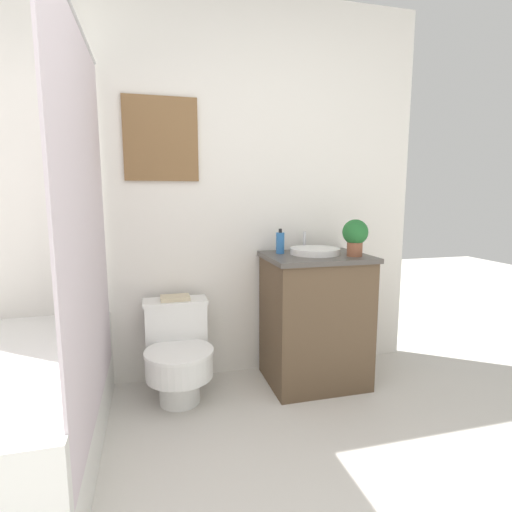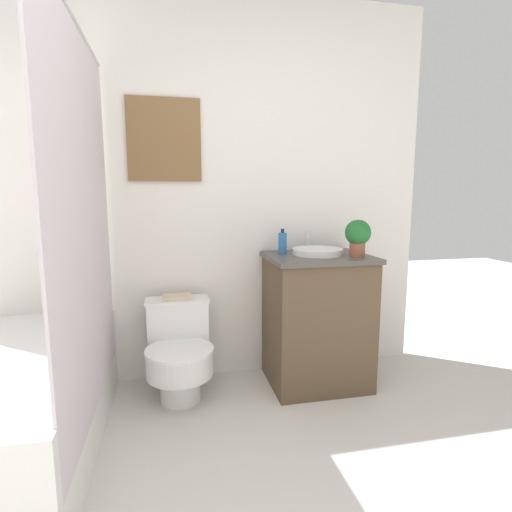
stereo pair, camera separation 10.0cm
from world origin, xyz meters
The scene contains 8 objects.
wall_back centered at (0.00, 2.02, 1.25)m, with size 3.31×0.07×2.50m.
shower_area centered at (-0.79, 1.28, 0.29)m, with size 0.70×1.42×1.98m.
toilet centered at (-0.06, 1.72, 0.29)m, with size 0.40×0.54×0.58m.
vanity centered at (0.83, 1.71, 0.43)m, with size 0.64×0.53×0.85m.
sink centered at (0.83, 1.74, 0.87)m, with size 0.32×0.35×0.13m.
soap_bottle centered at (0.62, 1.82, 0.92)m, with size 0.05×0.05×0.16m.
potted_plant centered at (1.03, 1.60, 0.98)m, with size 0.16×0.16×0.23m.
book_on_tank centered at (-0.06, 1.85, 0.59)m, with size 0.18×0.12×0.02m.
Camera 2 is at (-0.09, -0.64, 1.23)m, focal length 28.00 mm.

